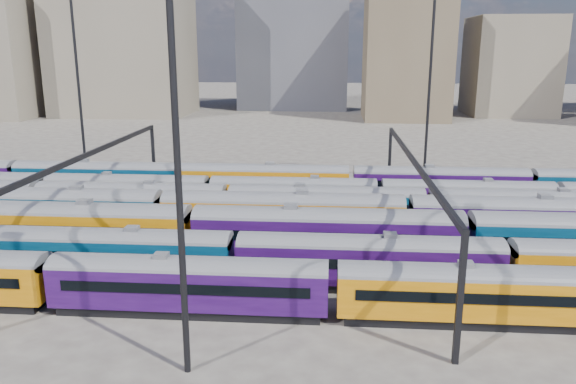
# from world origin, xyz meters

# --- Properties ---
(ground) EXTENTS (500.00, 500.00, 0.00)m
(ground) POSITION_xyz_m (0.00, 0.00, 0.00)
(ground) COLOR #46403B
(ground) RESTS_ON ground
(rake_0) EXTENTS (95.64, 2.80, 4.71)m
(rake_0) POSITION_xyz_m (12.63, -15.00, 2.47)
(rake_0) COLOR black
(rake_0) RESTS_ON ground
(rake_1) EXTENTS (99.29, 2.91, 4.89)m
(rake_1) POSITION_xyz_m (5.64, -10.00, 2.57)
(rake_1) COLOR black
(rake_1) RESTS_ON ground
(rake_2) EXTENTS (158.18, 3.30, 5.58)m
(rake_2) POSITION_xyz_m (-20.18, -5.00, 2.93)
(rake_2) COLOR black
(rake_2) RESTS_ON ground
(rake_3) EXTENTS (112.37, 3.29, 5.55)m
(rake_3) POSITION_xyz_m (-1.60, 0.00, 2.92)
(rake_3) COLOR black
(rake_3) RESTS_ON ground
(rake_4) EXTENTS (119.09, 2.91, 4.89)m
(rake_4) POSITION_xyz_m (-7.66, 5.00, 2.57)
(rake_4) COLOR black
(rake_4) RESTS_ON ground
(rake_5) EXTENTS (129.63, 2.71, 4.55)m
(rake_5) POSITION_xyz_m (-1.31, 10.00, 2.39)
(rake_5) COLOR black
(rake_5) RESTS_ON ground
(rake_6) EXTENTS (121.79, 2.97, 5.00)m
(rake_6) POSITION_xyz_m (-15.27, 15.00, 2.62)
(rake_6) COLOR black
(rake_6) RESTS_ON ground
(gantry_1) EXTENTS (0.35, 40.35, 8.03)m
(gantry_1) POSITION_xyz_m (-20.00, 0.00, 6.79)
(gantry_1) COLOR black
(gantry_1) RESTS_ON ground
(gantry_2) EXTENTS (0.35, 40.35, 8.03)m
(gantry_2) POSITION_xyz_m (10.00, 0.00, 6.79)
(gantry_2) COLOR black
(gantry_2) RESTS_ON ground
(mast_1) EXTENTS (1.40, 0.50, 25.60)m
(mast_1) POSITION_xyz_m (-30.00, 22.00, 13.97)
(mast_1) COLOR black
(mast_1) RESTS_ON ground
(mast_2) EXTENTS (1.40, 0.50, 25.60)m
(mast_2) POSITION_xyz_m (-5.00, -22.00, 13.97)
(mast_2) COLOR black
(mast_2) RESTS_ON ground
(mast_3) EXTENTS (1.40, 0.50, 25.60)m
(mast_3) POSITION_xyz_m (15.00, 24.00, 13.97)
(mast_3) COLOR black
(mast_3) RESTS_ON ground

